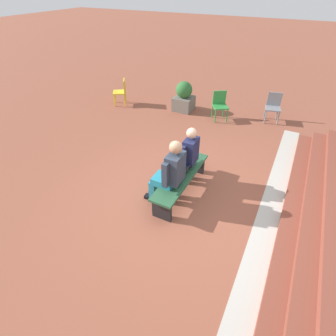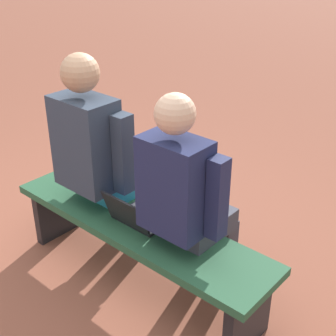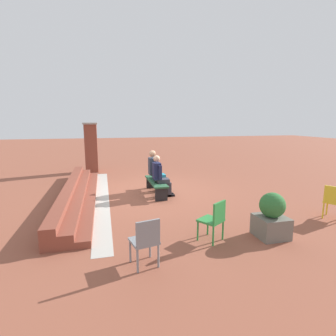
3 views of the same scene
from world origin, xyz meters
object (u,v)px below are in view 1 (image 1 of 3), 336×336
object	(u,v)px
person_student	(186,155)
plastic_chair_near_bench_right	(273,106)
plastic_chair_mid_courtyard	(220,104)
person_adult	(170,172)
plastic_chair_far_right	(122,90)
planter	(184,97)
bench	(181,179)
laptop	(182,173)

from	to	relation	value
person_student	plastic_chair_near_bench_right	world-z (taller)	person_student
plastic_chair_mid_courtyard	plastic_chair_near_bench_right	world-z (taller)	same
person_adult	plastic_chair_mid_courtyard	world-z (taller)	person_adult
plastic_chair_far_right	planter	size ratio (longest dim) A/B	0.89
person_adult	plastic_chair_far_right	bearing A→B (deg)	-134.66
bench	person_student	bearing A→B (deg)	-168.54
person_adult	planter	world-z (taller)	person_adult
person_student	planter	xyz separation A→B (m)	(-3.44, -1.59, -0.27)
person_student	person_adult	xyz separation A→B (m)	(0.69, -0.00, 0.03)
bench	plastic_chair_mid_courtyard	bearing A→B (deg)	-173.33
person_student	planter	distance (m)	3.80
person_adult	plastic_chair_mid_courtyard	size ratio (longest dim) A/B	1.67
person_student	plastic_chair_far_right	distance (m)	4.71
person_adult	plastic_chair_near_bench_right	distance (m)	4.78
laptop	plastic_chair_far_right	xyz separation A→B (m)	(-3.25, -3.75, -0.02)
person_student	plastic_chair_mid_courtyard	bearing A→B (deg)	-173.80
plastic_chair_near_bench_right	plastic_chair_far_right	world-z (taller)	same
bench	person_student	world-z (taller)	person_student
laptop	plastic_chair_far_right	size ratio (longest dim) A/B	0.38
plastic_chair_near_bench_right	person_adult	bearing A→B (deg)	-13.31
person_student	laptop	bearing A→B (deg)	14.03
bench	planter	distance (m)	4.12
bench	plastic_chair_near_bench_right	world-z (taller)	plastic_chair_near_bench_right
person_student	person_adult	bearing A→B (deg)	-0.39
person_adult	planter	bearing A→B (deg)	-158.94
plastic_chair_mid_courtyard	planter	world-z (taller)	planter
plastic_chair_far_right	bench	bearing A→B (deg)	48.90
bench	plastic_chair_mid_courtyard	size ratio (longest dim) A/B	2.14
person_adult	planter	size ratio (longest dim) A/B	1.49
bench	plastic_chair_mid_courtyard	world-z (taller)	plastic_chair_mid_courtyard
bench	plastic_chair_mid_courtyard	xyz separation A→B (m)	(-3.68, -0.43, 0.13)
person_student	person_adult	distance (m)	0.69
bench	person_student	size ratio (longest dim) A/B	1.36
laptop	plastic_chair_far_right	bearing A→B (deg)	-130.89
person_student	planter	bearing A→B (deg)	-155.13
person_student	plastic_chair_near_bench_right	xyz separation A→B (m)	(-3.95, 1.09, -0.23)
plastic_chair_near_bench_right	laptop	bearing A→B (deg)	-13.39
laptop	planter	bearing A→B (deg)	-155.97
bench	planter	world-z (taller)	planter
plastic_chair_far_right	planter	bearing A→B (deg)	103.71
bench	laptop	bearing A→B (deg)	138.67
laptop	plastic_chair_mid_courtyard	xyz separation A→B (m)	(-3.67, -0.44, -0.02)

